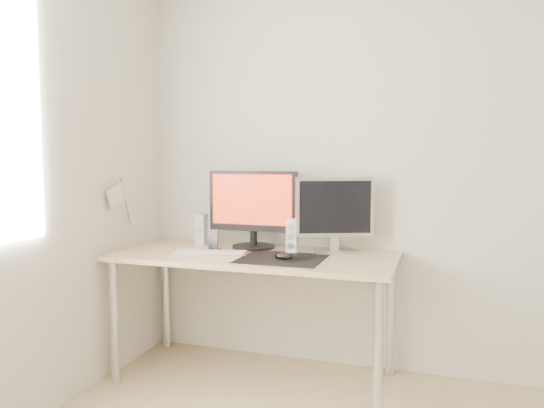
# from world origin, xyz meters

# --- Properties ---
(wall_back) EXTENTS (3.50, 0.00, 3.50)m
(wall_back) POSITION_xyz_m (0.00, 1.75, 1.25)
(wall_back) COLOR silver
(wall_back) RESTS_ON ground
(mousepad) EXTENTS (0.45, 0.40, 0.00)m
(mousepad) POSITION_xyz_m (-0.74, 1.29, 0.73)
(mousepad) COLOR black
(mousepad) RESTS_ON desk
(mouse) EXTENTS (0.10, 0.06, 0.04)m
(mouse) POSITION_xyz_m (-0.72, 1.26, 0.75)
(mouse) COLOR black
(mouse) RESTS_ON mousepad
(desk) EXTENTS (1.60, 0.70, 0.73)m
(desk) POSITION_xyz_m (-0.93, 1.38, 0.65)
(desk) COLOR #D1B587
(desk) RESTS_ON ground
(main_monitor) EXTENTS (0.55, 0.26, 0.47)m
(main_monitor) POSITION_xyz_m (-1.00, 1.55, 0.98)
(main_monitor) COLOR black
(main_monitor) RESTS_ON desk
(second_monitor) EXTENTS (0.43, 0.23, 0.43)m
(second_monitor) POSITION_xyz_m (-0.51, 1.56, 0.97)
(second_monitor) COLOR #BCBCBE
(second_monitor) RESTS_ON desk
(speaker_left) EXTENTS (0.06, 0.08, 0.19)m
(speaker_left) POSITION_xyz_m (-1.35, 1.56, 0.83)
(speaker_left) COLOR silver
(speaker_left) RESTS_ON desk
(speaker_right) EXTENTS (0.06, 0.08, 0.19)m
(speaker_right) POSITION_xyz_m (-0.74, 1.49, 0.83)
(speaker_right) COLOR white
(speaker_right) RESTS_ON desk
(keyboard) EXTENTS (0.44, 0.20, 0.02)m
(keyboard) POSITION_xyz_m (-1.17, 1.30, 0.74)
(keyboard) COLOR silver
(keyboard) RESTS_ON desk
(phone_dock) EXTENTS (0.07, 0.06, 0.12)m
(phone_dock) POSITION_xyz_m (-1.18, 1.38, 0.77)
(phone_dock) COLOR black
(phone_dock) RESTS_ON desk
(pennant) EXTENTS (0.01, 0.23, 0.29)m
(pennant) POSITION_xyz_m (-1.72, 1.24, 1.05)
(pennant) COLOR #A57F54
(pennant) RESTS_ON wall_left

